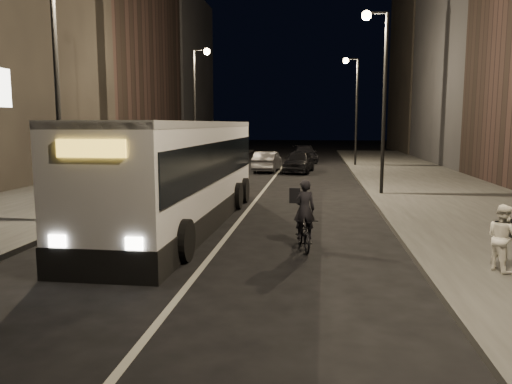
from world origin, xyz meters
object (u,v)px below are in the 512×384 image
(cyclist_on_bicycle, at_px, (304,226))
(city_bus, at_px, (181,169))
(car_far, at_px, (304,154))
(car_mid, at_px, (267,161))
(streetlight_right_far, at_px, (353,97))
(pedestrian_woman, at_px, (502,238))
(streetlight_left_near, at_px, (64,59))
(streetlight_left_far, at_px, (198,93))
(car_near, at_px, (299,161))
(streetlight_right_mid, at_px, (379,78))

(cyclist_on_bicycle, bearing_deg, city_bus, 133.87)
(cyclist_on_bicycle, relative_size, car_far, 0.39)
(car_mid, relative_size, car_far, 0.87)
(city_bus, height_order, car_mid, city_bus)
(city_bus, bearing_deg, streetlight_right_far, 73.71)
(pedestrian_woman, distance_m, car_mid, 24.68)
(car_mid, bearing_deg, pedestrian_woman, 110.88)
(streetlight_left_near, bearing_deg, city_bus, 11.31)
(streetlight_left_far, relative_size, car_near, 1.82)
(streetlight_left_near, distance_m, car_far, 29.24)
(streetlight_right_mid, bearing_deg, streetlight_left_far, 136.84)
(car_far, bearing_deg, car_mid, -111.82)
(streetlight_left_near, xyz_separation_m, pedestrian_woman, (11.97, -4.15, -4.47))
(cyclist_on_bicycle, bearing_deg, car_far, 80.24)
(streetlight_left_far, bearing_deg, city_bus, -78.55)
(pedestrian_woman, bearing_deg, car_near, -9.75)
(streetlight_left_near, distance_m, car_mid, 20.44)
(city_bus, xyz_separation_m, pedestrian_woman, (8.46, -4.85, -0.96))
(streetlight_left_near, distance_m, pedestrian_woman, 13.43)
(streetlight_left_near, relative_size, car_near, 1.82)
(city_bus, distance_m, cyclist_on_bicycle, 5.20)
(city_bus, bearing_deg, pedestrian_woman, -29.04)
(car_mid, bearing_deg, streetlight_right_mid, 121.67)
(car_mid, bearing_deg, city_bus, 90.20)
(car_far, bearing_deg, streetlight_left_near, -110.37)
(car_near, relative_size, car_far, 0.91)
(streetlight_left_far, xyz_separation_m, car_near, (6.74, 0.99, -4.60))
(car_near, bearing_deg, pedestrian_woman, -71.19)
(streetlight_right_mid, xyz_separation_m, streetlight_left_near, (-10.66, -8.00, 0.00))
(car_far, bearing_deg, pedestrian_woman, -87.59)
(cyclist_on_bicycle, relative_size, car_mid, 0.44)
(streetlight_right_mid, relative_size, car_far, 1.65)
(streetlight_right_far, distance_m, cyclist_on_bicycle, 26.79)
(car_mid, bearing_deg, streetlight_right_far, -139.64)
(streetlight_right_far, height_order, cyclist_on_bicycle, streetlight_right_far)
(streetlight_right_far, distance_m, streetlight_left_far, 12.24)
(streetlight_left_near, xyz_separation_m, car_far, (6.89, 28.03, -4.65))
(streetlight_right_mid, relative_size, pedestrian_woman, 5.55)
(streetlight_left_far, height_order, car_near, streetlight_left_far)
(car_mid, distance_m, car_far, 8.97)
(cyclist_on_bicycle, distance_m, pedestrian_woman, 4.75)
(streetlight_left_far, bearing_deg, car_far, 55.49)
(streetlight_right_mid, distance_m, streetlight_left_near, 13.33)
(car_near, distance_m, car_mid, 2.25)
(pedestrian_woman, relative_size, car_near, 0.33)
(streetlight_left_near, height_order, cyclist_on_bicycle, streetlight_left_near)
(streetlight_left_near, bearing_deg, streetlight_right_far, 66.04)
(streetlight_left_far, distance_m, city_bus, 18.00)
(streetlight_right_far, distance_m, car_far, 7.21)
(car_mid, height_order, car_far, car_far)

